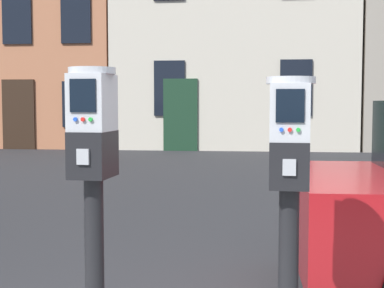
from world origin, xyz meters
TOP-DOWN VIEW (x-y plane):
  - parking_meter_near_kerb at (-0.81, -0.17)m, footprint 0.23×0.26m
  - parking_meter_twin_adjacent at (0.08, -0.17)m, footprint 0.23×0.26m
  - townhouse_green_painted at (-8.10, 16.19)m, footprint 7.24×5.35m

SIDE VIEW (x-z plane):
  - parking_meter_twin_adjacent at x=0.08m, z-range 0.40..1.78m
  - parking_meter_near_kerb at x=-0.81m, z-range 0.41..1.83m
  - townhouse_green_painted at x=-8.10m, z-range 0.00..9.89m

